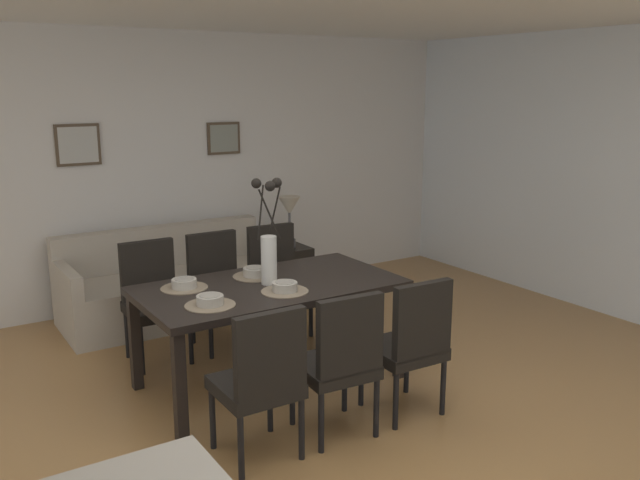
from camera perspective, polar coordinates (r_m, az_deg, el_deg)
name	(u,v)px	position (r m, az deg, el deg)	size (l,w,h in m)	color
ground_plane	(311,451)	(4.13, -0.74, -17.42)	(9.00, 9.00, 0.00)	#A87A47
back_wall_panel	(128,171)	(6.60, -15.92, 5.60)	(9.00, 0.10, 2.60)	silver
side_window_wall	(640,178)	(6.55, 25.48, 4.79)	(0.10, 6.30, 2.60)	white
dining_table	(270,294)	(4.73, -4.30, -4.59)	(1.80, 0.97, 0.74)	black
dining_chair_near_left	(262,377)	(3.83, -4.98, -11.45)	(0.44, 0.44, 0.92)	black
dining_chair_near_right	(153,295)	(5.36, -13.96, -4.56)	(0.45, 0.45, 0.92)	black
dining_chair_far_left	(340,358)	(4.06, 1.73, -9.92)	(0.47, 0.47, 0.92)	black
dining_chair_far_right	(218,284)	(5.56, -8.62, -3.69)	(0.44, 0.44, 0.92)	black
dining_chair_mid_left	(410,340)	(4.35, 7.67, -8.43)	(0.45, 0.45, 0.92)	black
dining_chair_mid_right	(277,274)	(5.79, -3.69, -2.89)	(0.47, 0.47, 0.92)	black
centerpiece_vase	(269,244)	(4.64, -4.37, -0.37)	(0.21, 0.23, 0.73)	silver
placemat_near_left	(210,305)	(4.30, -9.29, -5.46)	(0.32, 0.32, 0.01)	#7F705B
bowl_near_left	(210,299)	(4.29, -9.31, -4.99)	(0.17, 0.17, 0.07)	#B2ADA3
placemat_near_right	(184,288)	(4.69, -11.42, -4.00)	(0.32, 0.32, 0.01)	#7F705B
bowl_near_right	(184,283)	(4.68, -11.44, -3.56)	(0.17, 0.17, 0.07)	#B2ADA3
placemat_far_left	(285,291)	(4.53, -3.00, -4.36)	(0.32, 0.32, 0.01)	#7F705B
bowl_far_left	(285,286)	(4.52, -3.01, -3.91)	(0.17, 0.17, 0.07)	#B2ADA3
placemat_far_right	(255,276)	(4.90, -5.53, -3.06)	(0.32, 0.32, 0.01)	#7F705B
bowl_far_right	(255,271)	(4.89, -5.54, -2.64)	(0.17, 0.17, 0.07)	#B2ADA3
sofa	(172,287)	(6.35, -12.41, -3.93)	(1.97, 0.84, 0.80)	#B2A899
side_table	(290,272)	(6.76, -2.56, -2.76)	(0.36, 0.36, 0.52)	black
table_lamp	(289,210)	(6.61, -2.62, 2.53)	(0.22, 0.22, 0.51)	#4C4C51
framed_picture_left	(78,145)	(6.39, -19.82, 7.59)	(0.39, 0.03, 0.37)	#473828
framed_picture_center	(224,138)	(6.84, -8.16, 8.53)	(0.35, 0.03, 0.32)	#473828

